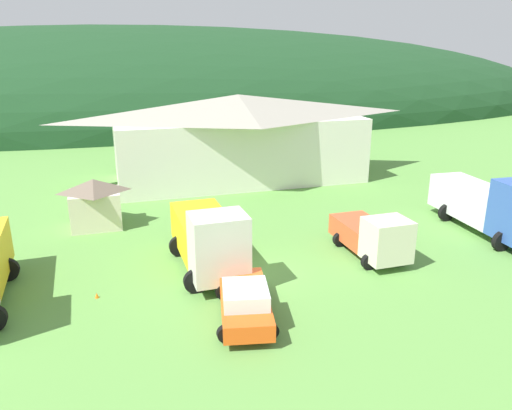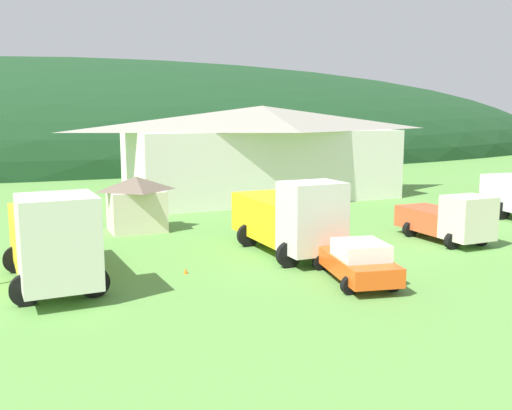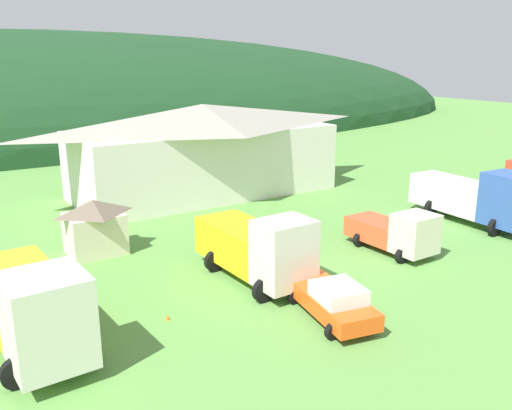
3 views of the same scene
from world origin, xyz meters
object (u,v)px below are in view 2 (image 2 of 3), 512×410
(traffic_cone_near_pickup, at_px, (186,274))
(play_shed_cream, at_px, (136,203))
(light_truck_cream, at_px, (450,219))
(service_pickup_orange, at_px, (356,260))
(heavy_rig_striped, at_px, (52,238))
(flatbed_truck_yellow, at_px, (290,217))
(depot_building, at_px, (262,151))

(traffic_cone_near_pickup, bearing_deg, play_shed_cream, 90.04)
(traffic_cone_near_pickup, bearing_deg, light_truck_cream, 1.69)
(play_shed_cream, height_order, service_pickup_orange, play_shed_cream)
(play_shed_cream, xyz_separation_m, service_pickup_orange, (5.80, -13.05, -0.74))
(heavy_rig_striped, distance_m, flatbed_truck_yellow, 10.46)
(play_shed_cream, distance_m, light_truck_cream, 16.58)
(traffic_cone_near_pickup, bearing_deg, flatbed_truck_yellow, 14.02)
(depot_building, height_order, heavy_rig_striped, depot_building)
(light_truck_cream, bearing_deg, heavy_rig_striped, -90.80)
(flatbed_truck_yellow, bearing_deg, light_truck_cream, 82.59)
(play_shed_cream, distance_m, service_pickup_orange, 14.30)
(traffic_cone_near_pickup, bearing_deg, heavy_rig_striped, 175.82)
(flatbed_truck_yellow, bearing_deg, traffic_cone_near_pickup, -77.18)
(depot_building, xyz_separation_m, traffic_cone_near_pickup, (-11.33, -18.11, -3.59))
(traffic_cone_near_pickup, bearing_deg, service_pickup_orange, -31.81)
(heavy_rig_striped, height_order, traffic_cone_near_pickup, heavy_rig_striped)
(play_shed_cream, bearing_deg, traffic_cone_near_pickup, -89.96)
(play_shed_cream, height_order, flatbed_truck_yellow, flatbed_truck_yellow)
(service_pickup_orange, bearing_deg, traffic_cone_near_pickup, -110.68)
(heavy_rig_striped, bearing_deg, play_shed_cream, 148.54)
(depot_building, height_order, traffic_cone_near_pickup, depot_building)
(depot_building, bearing_deg, service_pickup_orange, -104.30)
(depot_building, height_order, flatbed_truck_yellow, depot_building)
(depot_building, height_order, play_shed_cream, depot_building)
(heavy_rig_striped, bearing_deg, service_pickup_orange, 67.52)
(play_shed_cream, bearing_deg, depot_building, 37.35)
(depot_building, xyz_separation_m, play_shed_cream, (-11.33, -8.65, -2.02))
(service_pickup_orange, bearing_deg, flatbed_truck_yellow, -163.78)
(flatbed_truck_yellow, height_order, light_truck_cream, flatbed_truck_yellow)
(flatbed_truck_yellow, bearing_deg, service_pickup_orange, 3.89)
(flatbed_truck_yellow, distance_m, service_pickup_orange, 5.03)
(heavy_rig_striped, relative_size, flatbed_truck_yellow, 1.10)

